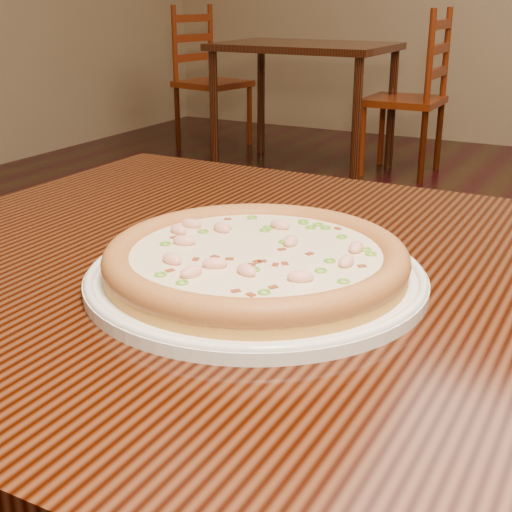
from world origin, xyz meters
The scene contains 6 objects.
hero_table centered at (-0.15, -0.15, 0.65)m, with size 1.20×0.80×0.75m.
plate centered at (-0.27, -0.20, 0.76)m, with size 0.34×0.34×0.02m.
pizza centered at (-0.28, -0.20, 0.78)m, with size 0.30×0.30×0.03m.
bg_table_left centered at (-1.76, 3.16, 0.65)m, with size 1.00×0.70×0.75m.
chair_a centered at (-2.68, 3.54, 0.44)m, with size 0.49×0.49×0.95m.
chair_b centered at (-1.15, 3.35, 0.44)m, with size 0.42×0.42×0.95m.
Camera 1 is at (0.04, -0.78, 1.03)m, focal length 50.00 mm.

